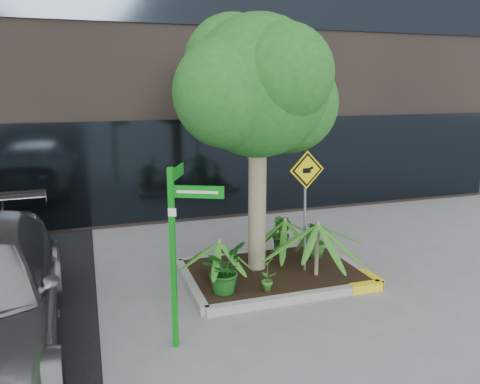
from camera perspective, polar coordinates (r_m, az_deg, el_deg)
name	(u,v)px	position (r m, az deg, el deg)	size (l,w,h in m)	color
ground	(269,285)	(8.69, 3.60, -11.21)	(80.00, 80.00, 0.00)	gray
planter	(275,272)	(8.96, 4.35, -9.74)	(3.35, 2.36, 0.15)	#9E9E99
tree	(258,87)	(8.41, 2.18, 12.67)	(3.21, 2.85, 4.81)	tan
palm_front	(318,224)	(8.51, 9.48, -3.92)	(1.16, 1.16, 1.28)	tan
palm_left	(219,242)	(8.19, -2.54, -6.10)	(0.88, 0.88, 0.98)	tan
palm_back	(285,221)	(9.34, 5.49, -3.50)	(0.93, 0.93, 1.03)	tan
shrub_a	(223,269)	(7.89, -2.07, -9.31)	(0.74, 0.74, 0.82)	#164E16
shrub_b	(316,239)	(9.59, 9.24, -5.72)	(0.41, 0.41, 0.73)	#27651E
shrub_c	(267,273)	(7.98, 3.35, -9.86)	(0.33, 0.33, 0.62)	#347022
shrub_d	(282,233)	(9.75, 5.17, -5.00)	(0.45, 0.45, 0.82)	#2B691E
street_sign_post	(177,238)	(6.29, -7.69, -5.59)	(0.69, 0.94, 2.53)	#0D9518
cattle_sign	(306,191)	(8.57, 8.05, 0.17)	(0.69, 0.16, 2.26)	slate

